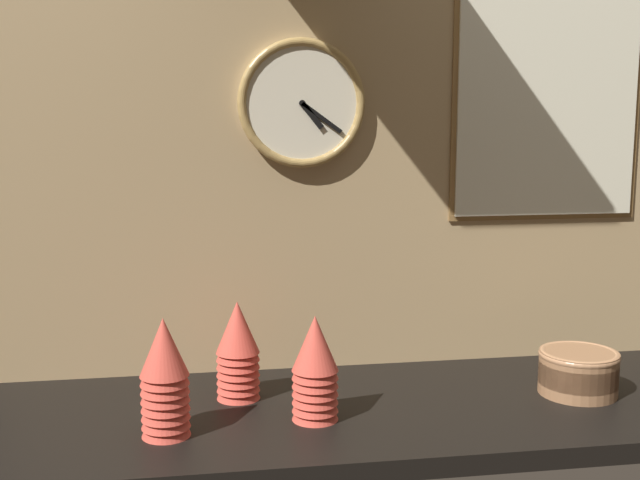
# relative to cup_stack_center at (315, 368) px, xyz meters

# --- Properties ---
(ground_plane) EXTENTS (1.60, 0.56, 0.04)m
(ground_plane) POSITION_rel_cup_stack_center_xyz_m (0.12, 0.07, -0.12)
(ground_plane) COLOR black
(wall_tiled_back) EXTENTS (1.60, 0.03, 1.05)m
(wall_tiled_back) POSITION_rel_cup_stack_center_xyz_m (0.12, 0.34, 0.42)
(wall_tiled_back) COLOR tan
(wall_tiled_back) RESTS_ON ground_plane
(cup_stack_center) EXTENTS (0.09, 0.09, 0.21)m
(cup_stack_center) POSITION_rel_cup_stack_center_xyz_m (0.00, 0.00, 0.00)
(cup_stack_center) COLOR #DB4C3D
(cup_stack_center) RESTS_ON ground_plane
(cup_stack_left) EXTENTS (0.09, 0.09, 0.23)m
(cup_stack_left) POSITION_rel_cup_stack_center_xyz_m (-0.29, -0.03, 0.01)
(cup_stack_left) COLOR #DB4C3D
(cup_stack_left) RESTS_ON ground_plane
(cup_stack_center_left) EXTENTS (0.09, 0.09, 0.21)m
(cup_stack_center_left) POSITION_rel_cup_stack_center_xyz_m (-0.14, 0.14, 0.00)
(cup_stack_center_left) COLOR #DB4C3D
(cup_stack_center_left) RESTS_ON ground_plane
(bowl_stack_far_right) EXTENTS (0.17, 0.17, 0.09)m
(bowl_stack_far_right) POSITION_rel_cup_stack_center_xyz_m (0.58, 0.05, -0.05)
(bowl_stack_far_right) COLOR #996B47
(bowl_stack_far_right) RESTS_ON ground_plane
(wall_clock) EXTENTS (0.29, 0.03, 0.29)m
(wall_clock) POSITION_rel_cup_stack_center_xyz_m (0.02, 0.31, 0.51)
(wall_clock) COLOR beige
(menu_board) EXTENTS (0.47, 0.01, 0.60)m
(menu_board) POSITION_rel_cup_stack_center_xyz_m (0.60, 0.31, 0.54)
(menu_board) COLOR olive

